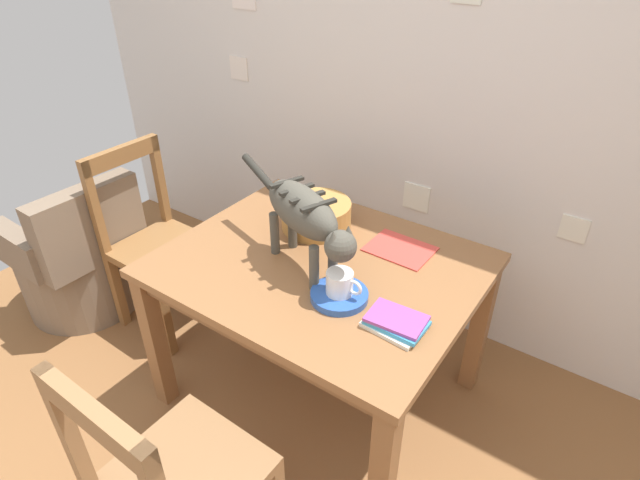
# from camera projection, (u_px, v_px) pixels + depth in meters

# --- Properties ---
(wall_rear) EXTENTS (4.43, 0.11, 2.50)m
(wall_rear) POSITION_uv_depth(u_px,v_px,m) (439.00, 80.00, 2.27)
(wall_rear) COLOR silver
(wall_rear) RESTS_ON ground_plane
(dining_table) EXTENTS (1.19, 0.97, 0.73)m
(dining_table) POSITION_uv_depth(u_px,v_px,m) (320.00, 280.00, 2.05)
(dining_table) COLOR #8D5D37
(dining_table) RESTS_ON ground_plane
(cat) EXTENTS (0.69, 0.31, 0.33)m
(cat) POSITION_uv_depth(u_px,v_px,m) (305.00, 215.00, 1.84)
(cat) COLOR #4C493F
(cat) RESTS_ON dining_table
(saucer_bowl) EXTENTS (0.20, 0.20, 0.03)m
(saucer_bowl) POSITION_uv_depth(u_px,v_px,m) (339.00, 295.00, 1.80)
(saucer_bowl) COLOR #2A55AE
(saucer_bowl) RESTS_ON dining_table
(coffee_mug) EXTENTS (0.14, 0.10, 0.08)m
(coffee_mug) POSITION_uv_depth(u_px,v_px,m) (340.00, 283.00, 1.77)
(coffee_mug) COLOR white
(coffee_mug) RESTS_ON saucer_bowl
(magazine) EXTENTS (0.26, 0.20, 0.01)m
(magazine) POSITION_uv_depth(u_px,v_px,m) (400.00, 249.00, 2.07)
(magazine) COLOR #DA443A
(magazine) RESTS_ON dining_table
(book_stack) EXTENTS (0.20, 0.15, 0.04)m
(book_stack) POSITION_uv_depth(u_px,v_px,m) (396.00, 323.00, 1.67)
(book_stack) COLOR silver
(book_stack) RESTS_ON dining_table
(wicker_basket) EXTENTS (0.30, 0.30, 0.12)m
(wicker_basket) POSITION_uv_depth(u_px,v_px,m) (316.00, 214.00, 2.19)
(wicker_basket) COLOR #AF7E3E
(wicker_basket) RESTS_ON dining_table
(wooden_chair_near) EXTENTS (0.43, 0.43, 0.95)m
(wooden_chair_near) POSITION_uv_depth(u_px,v_px,m) (157.00, 244.00, 2.59)
(wooden_chair_near) COLOR olive
(wooden_chair_near) RESTS_ON ground_plane
(wicker_armchair) EXTENTS (0.61, 0.61, 0.78)m
(wicker_armchair) POSITION_uv_depth(u_px,v_px,m) (81.00, 263.00, 2.78)
(wicker_armchair) COLOR #796552
(wicker_armchair) RESTS_ON ground_plane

